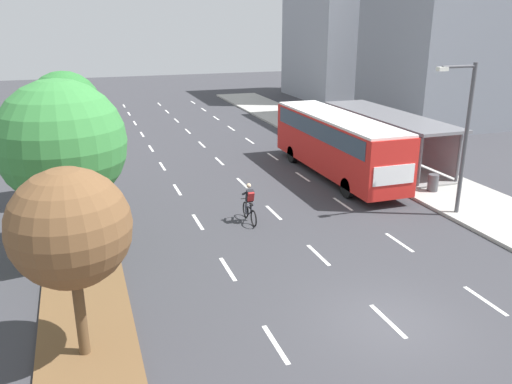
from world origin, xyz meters
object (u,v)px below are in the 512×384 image
object	(u,v)px
bus_shelter	(390,133)
cyclist	(250,205)
bus	(336,140)
median_tree_third	(65,108)
median_tree_nearest	(70,229)
trash_bin	(433,183)
median_tree_second	(62,144)
streetlight	(464,129)

from	to	relation	value
bus_shelter	cyclist	distance (m)	12.64
bus	median_tree_third	world-z (taller)	median_tree_third
median_tree_third	median_tree_nearest	bearing A→B (deg)	-89.75
median_tree_third	trash_bin	bearing A→B (deg)	-14.50
trash_bin	bus_shelter	bearing A→B (deg)	79.24
median_tree_second	median_tree_third	size ratio (longest dim) A/B	1.06
trash_bin	streetlight	bearing A→B (deg)	-109.89
bus_shelter	median_tree_third	bearing A→B (deg)	-175.81
cyclist	median_tree_nearest	distance (m)	10.65
trash_bin	cyclist	bearing A→B (deg)	-176.36
median_tree_third	median_tree_second	bearing A→B (deg)	-91.03
bus	trash_bin	size ratio (longest dim) A/B	13.28
median_tree_nearest	median_tree_third	xyz separation A→B (m)	(-0.05, 12.52, 0.93)
median_tree_third	trash_bin	size ratio (longest dim) A/B	7.11
median_tree_second	streetlight	distance (m)	15.99
trash_bin	median_tree_third	bearing A→B (deg)	165.50
streetlight	median_tree_second	bearing A→B (deg)	176.57
median_tree_second	streetlight	bearing A→B (deg)	-3.43
bus	median_tree_nearest	size ratio (longest dim) A/B	2.27
bus_shelter	median_tree_second	size ratio (longest dim) A/B	1.71
streetlight	median_tree_third	bearing A→B (deg)	155.52
cyclist	streetlight	size ratio (longest dim) A/B	0.28
bus	median_tree_nearest	xyz separation A→B (m)	(-13.62, -12.48, 1.53)
bus	cyclist	xyz separation A→B (m)	(-6.63, -4.96, -1.28)
median_tree_nearest	median_tree_third	distance (m)	12.55
cyclist	bus	bearing A→B (deg)	36.79
bus	median_tree_nearest	bearing A→B (deg)	-137.50
median_tree_second	streetlight	world-z (taller)	streetlight
cyclist	median_tree_third	bearing A→B (deg)	144.72
cyclist	median_tree_third	world-z (taller)	median_tree_third
streetlight	trash_bin	distance (m)	4.49
median_tree_second	median_tree_third	xyz separation A→B (m)	(0.11, 6.26, 0.23)
bus	median_tree_third	size ratio (longest dim) A/B	1.87
bus	trash_bin	bearing A→B (deg)	-53.54
median_tree_second	streetlight	xyz separation A→B (m)	(15.96, -0.96, -0.40)
bus	median_tree_second	world-z (taller)	median_tree_second
bus_shelter	streetlight	world-z (taller)	streetlight
streetlight	bus	bearing A→B (deg)	106.80
bus	bus_shelter	bearing A→B (deg)	17.47
bus	median_tree_second	bearing A→B (deg)	-155.70
median_tree_nearest	bus	bearing A→B (deg)	42.50
streetlight	median_tree_nearest	bearing A→B (deg)	-161.44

